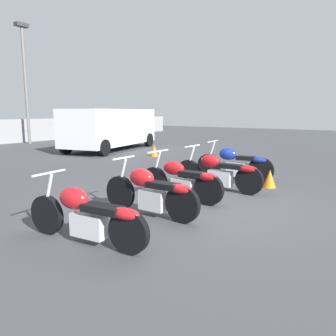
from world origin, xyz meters
TOP-DOWN VIEW (x-y plane):
  - ground_plane at (0.00, 0.00)m, footprint 60.00×60.00m
  - light_pole_left at (5.30, 14.04)m, footprint 0.70×0.35m
  - motorcycle_slot_0 at (-2.65, 0.27)m, footprint 0.60×2.09m
  - motorcycle_slot_1 at (-1.16, 0.30)m, footprint 0.57×2.02m
  - motorcycle_slot_2 at (0.01, 0.40)m, footprint 0.71×1.98m
  - motorcycle_slot_3 at (1.27, 0.17)m, footprint 0.66×2.24m
  - motorcycle_slot_4 at (2.51, 0.30)m, footprint 0.69×2.11m
  - parked_van at (5.81, 8.09)m, footprint 5.69×3.14m
  - traffic_cone_near at (2.24, -0.72)m, footprint 0.31×0.31m
  - traffic_cone_far at (5.13, 4.98)m, footprint 0.31×0.31m

SIDE VIEW (x-z plane):
  - ground_plane at x=0.00m, z-range 0.00..0.00m
  - traffic_cone_near at x=2.24m, z-range 0.00..0.43m
  - traffic_cone_far at x=5.13m, z-range 0.00..0.48m
  - motorcycle_slot_0 at x=-2.65m, z-range -0.07..0.89m
  - motorcycle_slot_2 at x=0.01m, z-range -0.08..0.92m
  - motorcycle_slot_3 at x=1.27m, z-range -0.08..0.93m
  - motorcycle_slot_1 at x=-1.16m, z-range -0.07..0.94m
  - motorcycle_slot_4 at x=2.51m, z-range -0.07..0.97m
  - parked_van at x=5.81m, z-range 0.12..2.06m
  - light_pole_left at x=5.30m, z-range 0.66..7.20m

